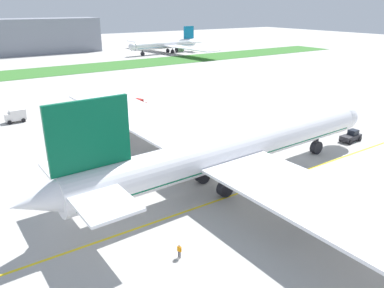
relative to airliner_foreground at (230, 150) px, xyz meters
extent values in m
plane|color=#ADAAA5|center=(1.11, -1.72, -5.29)|extent=(600.00, 600.00, 0.00)
cube|color=yellow|center=(1.11, -3.09, -5.29)|extent=(280.00, 0.36, 0.01)
cube|color=#38722D|center=(1.11, 116.08, -5.24)|extent=(320.00, 24.00, 0.10)
cylinder|color=white|center=(1.03, 0.04, 0.14)|extent=(50.89, 6.62, 4.83)
cube|color=#055938|center=(1.03, 0.04, -0.70)|extent=(48.85, 6.16, 0.58)
sphere|color=white|center=(27.72, 0.98, 0.14)|extent=(4.59, 4.59, 4.59)
cone|color=white|center=(-26.50, -0.93, 0.51)|extent=(5.45, 4.29, 4.11)
cube|color=#055938|center=(-20.27, -0.71, 6.42)|extent=(9.15, 0.80, 7.73)
cube|color=white|center=(-21.45, 4.08, 0.87)|extent=(5.85, 7.92, 0.34)
cube|color=white|center=(-21.11, -5.58, 0.87)|extent=(5.85, 7.92, 0.34)
cube|color=white|center=(-2.39, 25.18, -0.46)|extent=(12.77, 46.04, 0.39)
cylinder|color=#B7BABF|center=(-0.51, 14.97, -1.92)|extent=(4.68, 2.82, 2.66)
cylinder|color=black|center=(1.79, 15.05, -1.92)|extent=(0.50, 2.80, 2.79)
cylinder|color=#B7BABF|center=(0.55, -14.97, -1.92)|extent=(4.68, 2.82, 2.66)
cylinder|color=black|center=(2.84, -14.89, -1.92)|extent=(0.50, 2.80, 2.79)
cylinder|color=black|center=(20.31, 0.72, -3.21)|extent=(0.50, 0.50, 1.87)
cylinder|color=black|center=(20.31, 0.72, -4.14)|extent=(2.33, 1.11, 2.29)
cylinder|color=black|center=(-3.11, 2.43, -3.21)|extent=(0.50, 0.50, 1.87)
cylinder|color=black|center=(-3.11, 2.43, -4.14)|extent=(2.33, 1.11, 2.29)
cylinder|color=black|center=(-2.93, -2.64, -3.21)|extent=(0.50, 0.50, 1.87)
cylinder|color=black|center=(-2.93, -2.64, -4.14)|extent=(2.33, 1.11, 2.29)
cube|color=black|center=(27.00, 0.95, 0.75)|extent=(1.82, 3.68, 0.87)
sphere|color=black|center=(-18.32, 1.72, 0.58)|extent=(0.34, 0.34, 0.34)
sphere|color=black|center=(-13.50, 1.89, 0.58)|extent=(0.34, 0.34, 0.34)
sphere|color=black|center=(-8.69, 2.06, 0.58)|extent=(0.34, 0.34, 0.34)
sphere|color=black|center=(-3.87, 2.23, 0.58)|extent=(0.34, 0.34, 0.34)
sphere|color=black|center=(0.95, 2.40, 0.58)|extent=(0.34, 0.34, 0.34)
sphere|color=black|center=(5.77, 2.57, 0.58)|extent=(0.34, 0.34, 0.34)
sphere|color=black|center=(10.59, 2.74, 0.58)|extent=(0.34, 0.34, 0.34)
sphere|color=black|center=(15.41, 2.91, 0.58)|extent=(0.34, 0.34, 0.34)
sphere|color=black|center=(20.22, 3.08, 0.58)|extent=(0.34, 0.34, 0.34)
cube|color=#26262B|center=(30.92, 1.09, -4.42)|extent=(4.56, 2.16, 0.84)
cube|color=black|center=(31.59, 1.11, -3.55)|extent=(1.67, 1.58, 0.90)
cylinder|color=black|center=(27.78, 0.98, -4.69)|extent=(1.80, 0.18, 0.12)
cylinder|color=black|center=(29.38, 0.03, -4.84)|extent=(0.91, 0.38, 0.90)
cylinder|color=black|center=(29.31, 2.04, -4.84)|extent=(0.91, 0.38, 0.90)
cylinder|color=black|center=(32.52, 0.14, -4.84)|extent=(0.91, 0.38, 0.90)
cylinder|color=black|center=(32.45, 2.15, -4.84)|extent=(0.91, 0.38, 0.90)
cylinder|color=black|center=(-15.23, -10.38, -4.89)|extent=(0.12, 0.12, 0.79)
cylinder|color=orange|center=(-15.28, -10.25, -4.25)|extent=(0.09, 0.09, 0.50)
cylinder|color=black|center=(-15.17, -10.55, -4.89)|extent=(0.12, 0.12, 0.79)
cylinder|color=orange|center=(-15.13, -10.68, -4.25)|extent=(0.09, 0.09, 0.50)
cube|color=orange|center=(-15.20, -10.46, -4.22)|extent=(0.35, 0.47, 0.56)
sphere|color=tan|center=(-15.20, -10.46, -3.82)|extent=(0.21, 0.21, 0.21)
cube|color=#B21E19|center=(5.39, 42.64, -3.48)|extent=(4.18, 3.31, 2.72)
cube|color=#B21E19|center=(7.56, 43.50, -4.04)|extent=(2.07, 2.41, 1.61)
cube|color=#263347|center=(8.18, 43.74, -3.71)|extent=(0.73, 1.68, 0.71)
cylinder|color=black|center=(7.17, 44.48, -4.84)|extent=(0.95, 0.61, 0.90)
cylinder|color=black|center=(7.95, 42.52, -4.84)|extent=(0.95, 0.61, 0.90)
cylinder|color=black|center=(4.15, 43.28, -4.84)|extent=(0.95, 0.61, 0.90)
cylinder|color=black|center=(4.92, 41.32, -4.84)|extent=(0.95, 0.61, 0.90)
cube|color=white|center=(-19.85, 50.60, -3.64)|extent=(3.28, 2.22, 2.41)
cube|color=white|center=(-21.92, 50.56, -3.98)|extent=(1.29, 2.10, 1.73)
cube|color=#263347|center=(-22.51, 50.56, -3.63)|extent=(0.11, 1.83, 0.76)
cylinder|color=black|center=(-21.91, 49.48, -4.84)|extent=(0.90, 0.31, 0.90)
cylinder|color=black|center=(-21.94, 51.65, -4.84)|extent=(0.90, 0.31, 0.90)
cylinder|color=black|center=(-19.02, 49.52, -4.84)|extent=(0.90, 0.31, 0.90)
cylinder|color=black|center=(-19.06, 51.69, -4.84)|extent=(0.90, 0.31, 0.90)
cylinder|color=white|center=(70.56, 141.00, -0.52)|extent=(38.64, 7.79, 4.24)
cube|color=#0C6B9E|center=(70.56, 141.00, -1.26)|extent=(37.08, 7.31, 0.51)
sphere|color=white|center=(50.28, 139.11, -0.52)|extent=(4.03, 4.03, 4.03)
cone|color=white|center=(91.59, 142.97, -0.21)|extent=(4.98, 4.02, 3.60)
cube|color=#0C6B9E|center=(86.63, 142.51, 4.99)|extent=(6.92, 1.07, 6.78)
cube|color=white|center=(87.79, 138.36, 0.11)|extent=(4.84, 7.14, 0.30)
cube|color=white|center=(87.00, 146.80, 0.11)|extent=(4.84, 7.14, 0.30)
cube|color=white|center=(74.28, 121.86, -1.05)|extent=(11.63, 35.21, 0.34)
cube|color=white|center=(70.67, 160.50, -1.05)|extent=(11.63, 35.21, 0.34)
cylinder|color=#B7BABF|center=(72.41, 129.50, -2.33)|extent=(4.23, 2.70, 2.33)
cylinder|color=black|center=(70.41, 129.31, -2.33)|extent=(0.58, 2.47, 2.45)
cylinder|color=#B7BABF|center=(70.25, 152.65, -2.33)|extent=(4.23, 2.70, 2.33)
cylinder|color=black|center=(68.24, 152.46, -2.33)|extent=(0.58, 2.47, 2.45)
cylinder|color=black|center=(56.03, 139.65, -3.46)|extent=(0.44, 0.44, 1.64)
cylinder|color=black|center=(56.03, 139.65, -4.28)|extent=(2.09, 1.09, 2.01)
cylinder|color=black|center=(73.83, 139.07, -3.46)|extent=(0.44, 0.44, 1.64)
cylinder|color=black|center=(73.83, 139.07, -4.28)|extent=(2.09, 1.09, 2.01)
cylinder|color=black|center=(73.42, 143.51, -3.46)|extent=(0.44, 0.44, 1.64)
cylinder|color=black|center=(73.42, 143.51, -4.28)|extent=(2.09, 1.09, 2.01)
camera|label=1|loc=(-31.98, -37.87, 19.45)|focal=34.74mm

